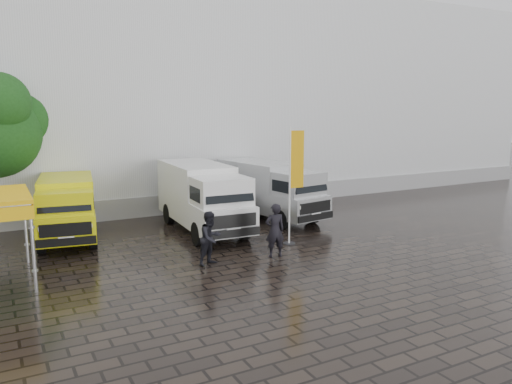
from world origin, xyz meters
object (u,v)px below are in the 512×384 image
at_px(van_yellow, 67,210).
at_px(flagpole, 294,179).
at_px(van_white, 203,198).
at_px(van_silver, 270,191).
at_px(person_front, 275,230).
at_px(person_tent, 211,238).
at_px(wheelie_bin, 300,194).

xyz_separation_m(van_yellow, flagpole, (7.82, -4.80, 1.33)).
bearing_deg(flagpole, van_white, 123.23).
relative_size(van_white, flagpole, 1.43).
relative_size(van_yellow, flagpole, 1.16).
bearing_deg(van_yellow, flagpole, -22.82).
distance_m(van_silver, person_front, 6.34).
height_order(van_silver, person_front, van_silver).
distance_m(van_white, person_tent, 4.86).
height_order(van_yellow, person_front, van_yellow).
xyz_separation_m(flagpole, person_front, (-1.55, -1.22, -1.60)).
bearing_deg(van_silver, wheelie_bin, 28.32).
xyz_separation_m(wheelie_bin, person_tent, (-8.87, -7.99, 0.42)).
distance_m(wheelie_bin, person_front, 10.49).
relative_size(van_yellow, person_tent, 2.90).
height_order(flagpole, wheelie_bin, flagpole).
xyz_separation_m(van_yellow, wheelie_bin, (12.74, 2.23, -0.74)).
height_order(van_yellow, van_white, van_white).
distance_m(person_front, person_tent, 2.42).
bearing_deg(van_silver, flagpole, -117.46).
height_order(van_white, van_silver, van_white).
bearing_deg(wheelie_bin, van_yellow, -151.99).
bearing_deg(van_silver, van_yellow, 168.10).
bearing_deg(person_front, flagpole, -130.42).
bearing_deg(van_yellow, van_white, -3.60).
distance_m(flagpole, person_tent, 4.39).
bearing_deg(van_yellow, person_tent, -47.39).
bearing_deg(person_front, wheelie_bin, -116.66).
bearing_deg(van_white, flagpole, -54.32).
distance_m(van_silver, person_tent, 7.59).
height_order(wheelie_bin, person_front, person_front).
bearing_deg(van_white, van_yellow, 170.12).
distance_m(van_silver, flagpole, 4.76).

